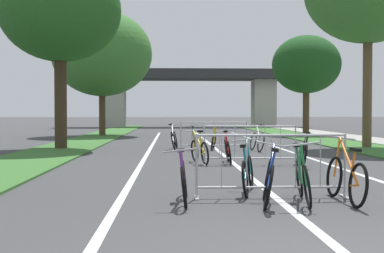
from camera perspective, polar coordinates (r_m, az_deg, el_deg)
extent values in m
cube|color=#386B2D|center=(26.22, -11.37, -1.44)|extent=(2.45, 53.13, 0.05)
cube|color=#386B2D|center=(26.97, 13.88, -1.37)|extent=(2.45, 53.13, 0.05)
cube|color=#9E9B93|center=(27.70, 18.46, -1.30)|extent=(2.15, 53.13, 0.08)
cube|color=silver|center=(19.61, 2.66, -2.49)|extent=(0.14, 30.74, 0.01)
cube|color=silver|center=(19.99, 9.90, -2.43)|extent=(0.14, 30.74, 0.01)
cube|color=silver|center=(19.56, -4.74, -2.50)|extent=(0.14, 30.74, 0.01)
cube|color=#2D2D30|center=(48.20, -0.31, 5.86)|extent=(22.93, 4.29, 0.89)
cube|color=#ADA89E|center=(48.34, -8.80, 2.61)|extent=(2.07, 2.40, 4.53)
cube|color=#ADA89E|center=(48.85, 8.09, 2.60)|extent=(2.07, 2.40, 4.53)
cylinder|color=#3D2D1E|center=(19.72, -14.62, 2.63)|extent=(0.46, 0.46, 3.55)
ellipsoid|color=#23561E|center=(20.09, -14.70, 12.64)|extent=(4.59, 4.59, 3.90)
cylinder|color=#4C3823|center=(30.38, -10.11, 1.44)|extent=(0.38, 0.38, 2.66)
ellipsoid|color=#38702D|center=(30.58, -10.15, 8.11)|extent=(5.93, 5.93, 5.04)
cylinder|color=brown|center=(20.86, 19.20, 3.64)|extent=(0.35, 0.35, 4.35)
cylinder|color=#4C3823|center=(31.71, 12.76, 1.54)|extent=(0.40, 0.40, 2.78)
ellipsoid|color=#194719|center=(31.85, 12.80, 6.87)|extent=(4.17, 4.17, 3.55)
cylinder|color=#ADADB2|center=(8.20, 0.52, -4.53)|extent=(0.04, 0.04, 1.05)
cube|color=#ADADB2|center=(8.27, 0.52, -8.05)|extent=(0.07, 0.44, 0.03)
cylinder|color=#ADADB2|center=(8.64, 16.90, -4.29)|extent=(0.04, 0.04, 1.05)
cube|color=#ADADB2|center=(8.71, 16.87, -7.63)|extent=(0.07, 0.44, 0.03)
cylinder|color=#ADADB2|center=(8.30, 8.94, -0.98)|extent=(2.43, 0.07, 0.04)
cylinder|color=#ADADB2|center=(8.38, 8.92, -6.80)|extent=(2.43, 0.07, 0.04)
cylinder|color=#ADADB2|center=(8.22, 3.36, -3.89)|extent=(0.02, 0.02, 0.87)
cylinder|color=#ADADB2|center=(8.26, 6.16, -3.87)|extent=(0.02, 0.02, 0.87)
cylinder|color=#ADADB2|center=(8.33, 8.93, -3.83)|extent=(0.02, 0.02, 0.87)
cylinder|color=#ADADB2|center=(8.41, 11.65, -3.79)|extent=(0.02, 0.02, 0.87)
cylinder|color=#ADADB2|center=(8.51, 14.31, -3.75)|extent=(0.02, 0.02, 0.87)
cylinder|color=#ADADB2|center=(13.47, 1.41, -2.13)|extent=(0.04, 0.04, 1.05)
cube|color=#ADADB2|center=(13.51, 1.41, -4.29)|extent=(0.08, 0.44, 0.03)
cylinder|color=#ADADB2|center=(13.74, 11.61, -2.09)|extent=(0.04, 0.04, 1.05)
cube|color=#ADADB2|center=(13.78, 11.60, -4.20)|extent=(0.08, 0.44, 0.03)
cylinder|color=#ADADB2|center=(13.53, 6.57, 0.02)|extent=(2.43, 0.15, 0.04)
cylinder|color=#ADADB2|center=(13.58, 6.56, -3.57)|extent=(2.43, 0.15, 0.04)
cylinder|color=#ADADB2|center=(13.48, 3.14, -1.74)|extent=(0.02, 0.02, 0.87)
cylinder|color=#ADADB2|center=(13.51, 4.85, -1.74)|extent=(0.02, 0.02, 0.87)
cylinder|color=#ADADB2|center=(13.55, 6.56, -1.74)|extent=(0.02, 0.02, 0.87)
cylinder|color=#ADADB2|center=(13.60, 8.26, -1.73)|extent=(0.02, 0.02, 0.87)
cylinder|color=#ADADB2|center=(13.66, 9.94, -1.72)|extent=(0.02, 0.02, 0.87)
cylinder|color=#ADADB2|center=(18.62, -1.27, -1.10)|extent=(0.04, 0.04, 1.05)
cube|color=#ADADB2|center=(18.65, -1.27, -2.66)|extent=(0.06, 0.44, 0.03)
cylinder|color=#ADADB2|center=(18.82, 6.15, -1.08)|extent=(0.04, 0.04, 1.05)
cube|color=#ADADB2|center=(18.85, 6.15, -2.63)|extent=(0.06, 0.44, 0.03)
cylinder|color=#ADADB2|center=(18.66, 2.46, 0.46)|extent=(2.43, 0.04, 0.04)
cylinder|color=#ADADB2|center=(18.70, 2.46, -2.15)|extent=(2.43, 0.04, 0.04)
cylinder|color=#ADADB2|center=(18.62, -0.02, -0.82)|extent=(0.02, 0.02, 0.87)
cylinder|color=#ADADB2|center=(18.64, 1.22, -0.82)|extent=(0.02, 0.02, 0.87)
cylinder|color=#ADADB2|center=(18.67, 2.46, -0.81)|extent=(0.02, 0.02, 0.87)
cylinder|color=#ADADB2|center=(18.71, 3.70, -0.81)|extent=(0.02, 0.02, 0.87)
cylinder|color=#ADADB2|center=(18.76, 4.93, -0.81)|extent=(0.02, 0.02, 0.87)
torus|color=black|center=(13.37, 1.45, -3.07)|extent=(0.25, 0.63, 0.63)
torus|color=black|center=(14.30, 0.29, -2.77)|extent=(0.25, 0.63, 0.63)
cylinder|color=gold|center=(13.78, 0.77, -1.72)|extent=(0.31, 0.92, 0.61)
cylinder|color=gold|center=(13.61, 1.00, -1.87)|extent=(0.09, 0.13, 0.63)
cylinder|color=gold|center=(13.52, 1.26, -3.12)|extent=(0.10, 0.31, 0.07)
cylinder|color=gold|center=(14.25, 0.21, -1.61)|extent=(0.09, 0.11, 0.59)
cube|color=black|center=(13.55, 0.92, -0.55)|extent=(0.16, 0.26, 0.06)
cylinder|color=#99999E|center=(14.20, 0.13, -0.45)|extent=(0.46, 0.14, 0.07)
torus|color=black|center=(8.31, 6.02, -5.96)|extent=(0.25, 0.62, 0.62)
torus|color=black|center=(9.34, 6.62, -5.12)|extent=(0.25, 0.62, 0.62)
cylinder|color=#197A7F|center=(8.77, 6.14, -3.61)|extent=(0.22, 1.00, 0.63)
cylinder|color=#197A7F|center=(8.58, 6.05, -4.09)|extent=(0.12, 0.11, 0.58)
cylinder|color=#197A7F|center=(8.48, 6.14, -5.96)|extent=(0.11, 0.33, 0.07)
cylinder|color=#197A7F|center=(9.29, 6.43, -3.32)|extent=(0.11, 0.08, 0.60)
cube|color=black|center=(8.52, 5.84, -2.18)|extent=(0.16, 0.26, 0.06)
cylinder|color=#99999E|center=(9.25, 6.24, -1.51)|extent=(0.53, 0.16, 0.08)
torus|color=black|center=(12.77, 12.64, -3.31)|extent=(0.28, 0.65, 0.63)
torus|color=black|center=(13.85, 12.43, -2.93)|extent=(0.28, 0.65, 0.63)
cylinder|color=black|center=(13.27, 12.71, -2.04)|extent=(0.34, 1.02, 0.54)
cylinder|color=black|center=(13.06, 12.76, -2.05)|extent=(0.13, 0.14, 0.62)
cylinder|color=black|center=(12.94, 12.59, -3.35)|extent=(0.09, 0.35, 0.07)
cylinder|color=black|center=(13.80, 12.60, -1.90)|extent=(0.11, 0.11, 0.51)
cube|color=black|center=(13.01, 13.00, -0.71)|extent=(0.15, 0.26, 0.06)
cylinder|color=#99999E|center=(13.77, 12.78, -0.86)|extent=(0.46, 0.13, 0.10)
torus|color=black|center=(18.61, -2.15, -1.64)|extent=(0.25, 0.71, 0.69)
torus|color=black|center=(19.61, -1.89, -1.47)|extent=(0.25, 0.71, 0.69)
cylinder|color=#B7B7BC|center=(19.08, -2.20, -0.72)|extent=(0.07, 0.98, 0.59)
cylinder|color=#B7B7BC|center=(18.89, -2.25, -0.75)|extent=(0.19, 0.10, 0.67)
cylinder|color=#B7B7BC|center=(18.77, -2.09, -1.69)|extent=(0.07, 0.33, 0.08)
cylinder|color=#B7B7BC|center=(19.58, -2.07, -0.66)|extent=(0.16, 0.08, 0.57)
cube|color=black|center=(18.85, -2.46, 0.25)|extent=(0.13, 0.25, 0.07)
cylinder|color=#99999E|center=(19.55, -2.24, 0.16)|extent=(0.54, 0.08, 0.14)
torus|color=black|center=(8.56, 12.00, -5.66)|extent=(0.22, 0.66, 0.65)
torus|color=black|center=(7.51, 12.86, -6.68)|extent=(0.22, 0.66, 0.65)
cylinder|color=#1E7238|center=(8.02, 12.10, -3.95)|extent=(0.27, 1.02, 0.65)
cylinder|color=#1E7238|center=(8.23, 12.00, -4.19)|extent=(0.12, 0.14, 0.61)
cylinder|color=#1E7238|center=(8.40, 12.14, -5.97)|extent=(0.07, 0.35, 0.08)
cylinder|color=#1E7238|center=(7.50, 12.54, -4.34)|extent=(0.12, 0.11, 0.62)
cube|color=black|center=(8.24, 11.70, -2.08)|extent=(0.14, 0.25, 0.06)
cylinder|color=#99999E|center=(7.49, 12.22, -2.00)|extent=(0.51, 0.10, 0.10)
torus|color=black|center=(17.87, 7.79, -1.83)|extent=(0.25, 0.69, 0.67)
torus|color=black|center=(18.79, 6.94, -1.66)|extent=(0.25, 0.69, 0.67)
cylinder|color=silver|center=(18.31, 7.56, -0.84)|extent=(0.05, 0.94, 0.62)
cylinder|color=silver|center=(18.14, 7.71, -0.91)|extent=(0.18, 0.10, 0.66)
cylinder|color=silver|center=(18.02, 7.64, -1.88)|extent=(0.07, 0.31, 0.08)
cylinder|color=silver|center=(18.77, 7.14, -0.78)|extent=(0.16, 0.08, 0.59)
cube|color=black|center=(18.11, 7.94, 0.12)|extent=(0.14, 0.25, 0.07)
cylinder|color=#99999E|center=(18.75, 7.33, 0.12)|extent=(0.42, 0.08, 0.11)
torus|color=black|center=(7.77, 18.26, -6.35)|extent=(0.13, 0.68, 0.68)
torus|color=black|center=(8.72, 15.78, -5.46)|extent=(0.13, 0.68, 0.68)
cylinder|color=orange|center=(8.20, 17.26, -3.66)|extent=(0.10, 1.00, 0.68)
cylinder|color=orange|center=(8.02, 17.68, -4.47)|extent=(0.11, 0.12, 0.56)
cylinder|color=orange|center=(7.92, 17.80, -6.37)|extent=(0.04, 0.33, 0.08)
cylinder|color=orange|center=(8.68, 16.07, -3.36)|extent=(0.12, 0.09, 0.65)
cube|color=black|center=(7.97, 17.99, -2.51)|extent=(0.11, 0.24, 0.06)
cylinder|color=#99999E|center=(8.64, 16.37, -1.24)|extent=(0.52, 0.04, 0.09)
torus|color=black|center=(7.30, 8.67, -6.83)|extent=(0.27, 0.68, 0.66)
torus|color=black|center=(8.24, 8.54, -5.86)|extent=(0.27, 0.68, 0.66)
cylinder|color=#1E389E|center=(7.71, 8.98, -4.31)|extent=(0.30, 0.90, 0.58)
cylinder|color=#1E389E|center=(7.54, 8.96, -4.75)|extent=(0.14, 0.13, 0.58)
cylinder|color=#1E389E|center=(7.45, 8.61, -6.84)|extent=(0.07, 0.31, 0.08)
cylinder|color=#1E389E|center=(8.19, 8.90, -3.97)|extent=(0.13, 0.11, 0.56)
cube|color=black|center=(7.48, 9.37, -2.61)|extent=(0.15, 0.25, 0.07)
cylinder|color=#99999E|center=(8.14, 9.26, -2.06)|extent=(0.55, 0.12, 0.13)
torus|color=black|center=(8.34, -0.88, -5.91)|extent=(0.13, 0.63, 0.62)
torus|color=black|center=(7.37, -0.93, -6.90)|extent=(0.13, 0.63, 0.62)
cylinder|color=#662884|center=(7.85, -1.12, -4.42)|extent=(0.13, 0.95, 0.57)
cylinder|color=#662884|center=(8.04, -1.07, -4.61)|extent=(0.11, 0.12, 0.54)
cylinder|color=#662884|center=(8.19, -0.87, -6.21)|extent=(0.03, 0.32, 0.07)
cylinder|color=#662884|center=(7.36, -1.16, -4.81)|extent=(0.10, 0.10, 0.54)
cube|color=black|center=(8.05, -1.28, -2.70)|extent=(0.11, 0.24, 0.06)
cylinder|color=#99999E|center=(7.36, -1.39, -2.73)|extent=(0.50, 0.04, 0.08)
torus|color=black|center=(13.48, 4.22, -2.99)|extent=(0.17, 0.65, 0.65)
torus|color=black|center=(14.42, 3.94, -2.69)|extent=(0.17, 0.65, 0.65)
cylinder|color=red|center=(13.90, 3.93, -1.72)|extent=(0.08, 0.93, 0.58)
cylinder|color=red|center=(13.73, 3.99, -1.83)|extent=(0.14, 0.11, 0.62)
cylinder|color=red|center=(13.63, 4.19, -3.04)|extent=(0.05, 0.31, 0.08)
cylinder|color=red|center=(14.38, 3.79, -1.61)|extent=(0.12, 0.09, 0.55)
cube|color=black|center=(13.67, 3.81, -0.55)|extent=(0.12, 0.24, 0.06)
cylinder|color=#99999E|center=(14.34, 3.65, -0.53)|extent=(0.48, 0.05, 0.10)
torus|color=black|center=(19.66, 2.59, -1.61)|extent=(0.23, 0.62, 0.61)
torus|color=black|center=(18.62, 2.34, -1.78)|extent=(0.23, 0.62, 0.61)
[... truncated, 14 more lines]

